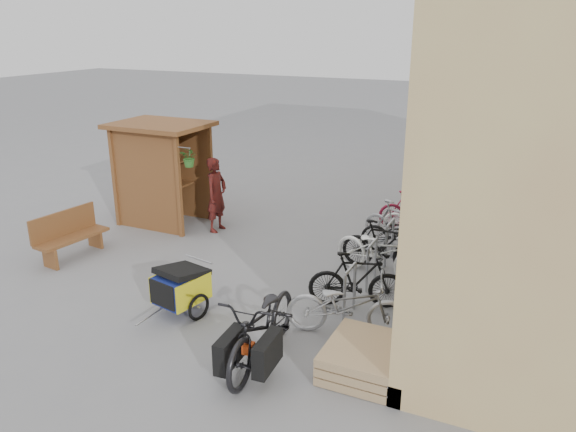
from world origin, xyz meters
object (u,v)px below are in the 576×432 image
at_px(cargo_bike, 263,327).
at_px(shopping_carts, 458,189).
at_px(bike_2, 380,251).
at_px(pallet_stack, 364,358).
at_px(bike_6, 418,220).
at_px(bike_0, 347,305).
at_px(bike_7, 412,210).
at_px(bench, 69,234).
at_px(bike_4, 402,233).
at_px(person_kiosk, 216,195).
at_px(bike_5, 398,226).
at_px(child_trailer, 181,286).
at_px(bike_1, 357,280).
at_px(kiosk, 159,159).
at_px(bike_3, 384,246).

bearing_deg(cargo_bike, shopping_carts, 76.43).
height_order(shopping_carts, bike_2, shopping_carts).
xyz_separation_m(pallet_stack, bike_6, (-0.51, 5.48, 0.19)).
relative_size(bike_0, bike_7, 1.23).
relative_size(pallet_stack, bench, 0.76).
bearing_deg(bike_4, bike_2, 167.25).
relative_size(person_kiosk, bike_5, 1.00).
distance_m(pallet_stack, bench, 6.82).
distance_m(pallet_stack, person_kiosk, 6.23).
distance_m(pallet_stack, cargo_bike, 1.45).
distance_m(child_trailer, bike_1, 2.92).
relative_size(person_kiosk, bike_1, 1.05).
bearing_deg(shopping_carts, bench, -136.45).
distance_m(pallet_stack, bike_4, 4.40).
xyz_separation_m(kiosk, bike_6, (5.77, 1.61, -1.15)).
height_order(cargo_bike, bike_7, cargo_bike).
bearing_deg(bike_5, bench, 137.37).
relative_size(kiosk, shopping_carts, 1.08).
bearing_deg(shopping_carts, bike_6, -103.06).
xyz_separation_m(cargo_bike, bike_2, (0.67, 3.47, -0.06)).
height_order(bike_4, bike_6, bike_4).
relative_size(child_trailer, bike_3, 0.88).
height_order(shopping_carts, bike_0, shopping_carts).
xyz_separation_m(bike_0, bike_6, (0.04, 4.63, -0.09)).
bearing_deg(bike_0, child_trailer, 84.30).
bearing_deg(bike_6, bike_0, 172.13).
distance_m(person_kiosk, bike_0, 5.25).
relative_size(child_trailer, bike_5, 0.86).
relative_size(bike_0, bike_4, 1.09).
height_order(bike_3, bike_4, bike_3).
relative_size(shopping_carts, bike_4, 1.36).
height_order(bike_0, bike_7, bike_0).
distance_m(child_trailer, bike_0, 2.75).
distance_m(kiosk, bench, 2.78).
distance_m(kiosk, bike_7, 6.00).
xyz_separation_m(kiosk, bike_5, (5.55, 0.73, -1.04)).
xyz_separation_m(bike_4, bike_7, (-0.18, 1.61, 0.01)).
relative_size(child_trailer, bike_2, 0.77).
bearing_deg(bike_7, bike_5, 162.67).
bearing_deg(bike_1, child_trailer, 99.77).
relative_size(cargo_bike, bike_6, 1.45).
bearing_deg(kiosk, bench, -98.99).
distance_m(pallet_stack, bike_2, 3.19).
bearing_deg(bike_3, bike_7, 0.79).
distance_m(bike_3, bike_7, 2.57).
bearing_deg(bike_3, bike_4, -7.59).
distance_m(person_kiosk, bike_1, 4.66).
height_order(person_kiosk, bike_4, person_kiosk).
bearing_deg(bike_6, child_trailer, 144.46).
height_order(bench, bike_3, bike_3).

